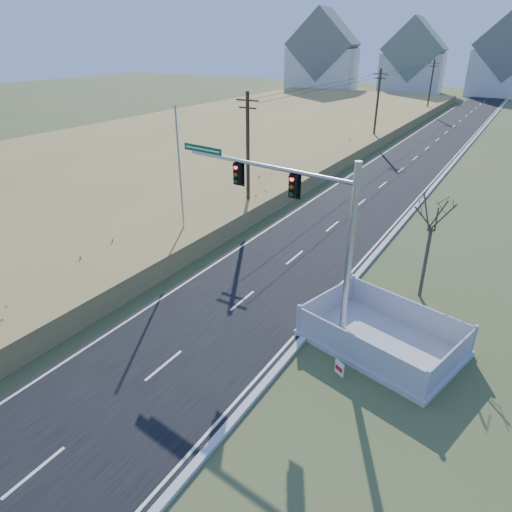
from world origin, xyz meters
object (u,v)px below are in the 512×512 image
at_px(open_sign, 339,368).
at_px(flagpole, 181,194).
at_px(fence_enclosure, 381,340).
at_px(bare_tree, 434,212).
at_px(traffic_signal_mast, 312,226).

distance_m(open_sign, flagpole, 15.33).
relative_size(fence_enclosure, bare_tree, 1.26).
bearing_deg(open_sign, fence_enclosure, 101.66).
bearing_deg(fence_enclosure, traffic_signal_mast, -168.91).
xyz_separation_m(traffic_signal_mast, fence_enclosure, (3.73, -0.25, -4.54)).
height_order(open_sign, bare_tree, bare_tree).
bearing_deg(flagpole, traffic_signal_mast, -19.20).
bearing_deg(fence_enclosure, open_sign, -91.52).
height_order(flagpole, bare_tree, flagpole).
xyz_separation_m(fence_enclosure, bare_tree, (0.44, 5.29, 4.40)).
distance_m(traffic_signal_mast, flagpole, 11.20).
xyz_separation_m(traffic_signal_mast, flagpole, (-10.51, 3.66, -1.29)).
relative_size(open_sign, bare_tree, 0.11).
relative_size(traffic_signal_mast, flagpole, 1.13).
bearing_deg(bare_tree, open_sign, -98.93).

